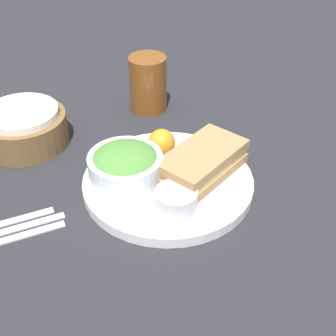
{
  "coord_description": "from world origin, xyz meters",
  "views": [
    {
      "loc": [
        -0.31,
        -0.5,
        0.48
      ],
      "look_at": [
        0.0,
        0.0,
        0.04
      ],
      "focal_mm": 50.0,
      "sensor_mm": 36.0,
      "label": 1
    }
  ],
  "objects_px": {
    "salad_bowl": "(125,165)",
    "fork": "(7,239)",
    "bread_basket": "(24,127)",
    "sandwich": "(202,162)",
    "plate": "(168,182)",
    "drink_glass": "(148,84)",
    "dressing_cup": "(176,199)",
    "spoon": "(3,223)",
    "knife": "(5,231)"
  },
  "relations": [
    {
      "from": "salad_bowl",
      "to": "fork",
      "type": "bearing_deg",
      "value": -175.38
    },
    {
      "from": "bread_basket",
      "to": "sandwich",
      "type": "bearing_deg",
      "value": -51.76
    },
    {
      "from": "plate",
      "to": "sandwich",
      "type": "distance_m",
      "value": 0.06
    },
    {
      "from": "sandwich",
      "to": "drink_glass",
      "type": "relative_size",
      "value": 1.5
    },
    {
      "from": "plate",
      "to": "fork",
      "type": "height_order",
      "value": "plate"
    },
    {
      "from": "dressing_cup",
      "to": "spoon",
      "type": "height_order",
      "value": "dressing_cup"
    },
    {
      "from": "salad_bowl",
      "to": "bread_basket",
      "type": "bearing_deg",
      "value": 114.27
    },
    {
      "from": "plate",
      "to": "dressing_cup",
      "type": "height_order",
      "value": "dressing_cup"
    },
    {
      "from": "salad_bowl",
      "to": "bread_basket",
      "type": "height_order",
      "value": "salad_bowl"
    },
    {
      "from": "salad_bowl",
      "to": "spoon",
      "type": "bearing_deg",
      "value": 174.21
    },
    {
      "from": "drink_glass",
      "to": "salad_bowl",
      "type": "bearing_deg",
      "value": -127.76
    },
    {
      "from": "salad_bowl",
      "to": "knife",
      "type": "height_order",
      "value": "salad_bowl"
    },
    {
      "from": "sandwich",
      "to": "fork",
      "type": "height_order",
      "value": "sandwich"
    },
    {
      "from": "dressing_cup",
      "to": "fork",
      "type": "distance_m",
      "value": 0.25
    },
    {
      "from": "sandwich",
      "to": "fork",
      "type": "bearing_deg",
      "value": 173.75
    },
    {
      "from": "salad_bowl",
      "to": "drink_glass",
      "type": "xyz_separation_m",
      "value": [
        0.16,
        0.2,
        0.01
      ]
    },
    {
      "from": "plate",
      "to": "drink_glass",
      "type": "xyz_separation_m",
      "value": [
        0.1,
        0.23,
        0.05
      ]
    },
    {
      "from": "drink_glass",
      "to": "spoon",
      "type": "height_order",
      "value": "drink_glass"
    },
    {
      "from": "drink_glass",
      "to": "knife",
      "type": "distance_m",
      "value": 0.41
    },
    {
      "from": "fork",
      "to": "dressing_cup",
      "type": "bearing_deg",
      "value": 168.51
    },
    {
      "from": "sandwich",
      "to": "spoon",
      "type": "xyz_separation_m",
      "value": [
        -0.3,
        0.07,
        -0.04
      ]
    },
    {
      "from": "sandwich",
      "to": "fork",
      "type": "xyz_separation_m",
      "value": [
        -0.31,
        0.03,
        -0.04
      ]
    },
    {
      "from": "plate",
      "to": "knife",
      "type": "distance_m",
      "value": 0.26
    },
    {
      "from": "drink_glass",
      "to": "fork",
      "type": "bearing_deg",
      "value": -148.43
    },
    {
      "from": "plate",
      "to": "salad_bowl",
      "type": "distance_m",
      "value": 0.08
    },
    {
      "from": "drink_glass",
      "to": "fork",
      "type": "xyz_separation_m",
      "value": [
        -0.35,
        -0.22,
        -0.05
      ]
    },
    {
      "from": "sandwich",
      "to": "spoon",
      "type": "relative_size",
      "value": 1.13
    },
    {
      "from": "knife",
      "to": "dressing_cup",
      "type": "bearing_deg",
      "value": 164.43
    },
    {
      "from": "plate",
      "to": "bread_basket",
      "type": "distance_m",
      "value": 0.29
    },
    {
      "from": "bread_basket",
      "to": "dressing_cup",
      "type": "bearing_deg",
      "value": -67.62
    },
    {
      "from": "dressing_cup",
      "to": "knife",
      "type": "distance_m",
      "value": 0.25
    },
    {
      "from": "sandwich",
      "to": "knife",
      "type": "relative_size",
      "value": 0.97
    },
    {
      "from": "spoon",
      "to": "salad_bowl",
      "type": "bearing_deg",
      "value": -177.98
    },
    {
      "from": "plate",
      "to": "knife",
      "type": "xyz_separation_m",
      "value": [
        -0.25,
        0.03,
        -0.01
      ]
    },
    {
      "from": "bread_basket",
      "to": "fork",
      "type": "relative_size",
      "value": 0.94
    },
    {
      "from": "plate",
      "to": "drink_glass",
      "type": "bearing_deg",
      "value": 67.11
    },
    {
      "from": "plate",
      "to": "salad_bowl",
      "type": "bearing_deg",
      "value": 150.08
    },
    {
      "from": "sandwich",
      "to": "spoon",
      "type": "bearing_deg",
      "value": 167.12
    },
    {
      "from": "fork",
      "to": "spoon",
      "type": "relative_size",
      "value": 1.11
    },
    {
      "from": "bread_basket",
      "to": "fork",
      "type": "xyz_separation_m",
      "value": [
        -0.1,
        -0.23,
        -0.03
      ]
    },
    {
      "from": "drink_glass",
      "to": "spoon",
      "type": "distance_m",
      "value": 0.4
    },
    {
      "from": "bread_basket",
      "to": "spoon",
      "type": "relative_size",
      "value": 1.04
    },
    {
      "from": "dressing_cup",
      "to": "plate",
      "type": "bearing_deg",
      "value": 67.94
    },
    {
      "from": "plate",
      "to": "bread_basket",
      "type": "xyz_separation_m",
      "value": [
        -0.15,
        0.24,
        0.02
      ]
    },
    {
      "from": "plate",
      "to": "fork",
      "type": "relative_size",
      "value": 1.65
    },
    {
      "from": "spoon",
      "to": "plate",
      "type": "bearing_deg",
      "value": 175.97
    },
    {
      "from": "salad_bowl",
      "to": "spoon",
      "type": "height_order",
      "value": "salad_bowl"
    },
    {
      "from": "fork",
      "to": "knife",
      "type": "relative_size",
      "value": 0.95
    },
    {
      "from": "sandwich",
      "to": "bread_basket",
      "type": "height_order",
      "value": "bread_basket"
    },
    {
      "from": "sandwich",
      "to": "dressing_cup",
      "type": "height_order",
      "value": "sandwich"
    }
  ]
}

